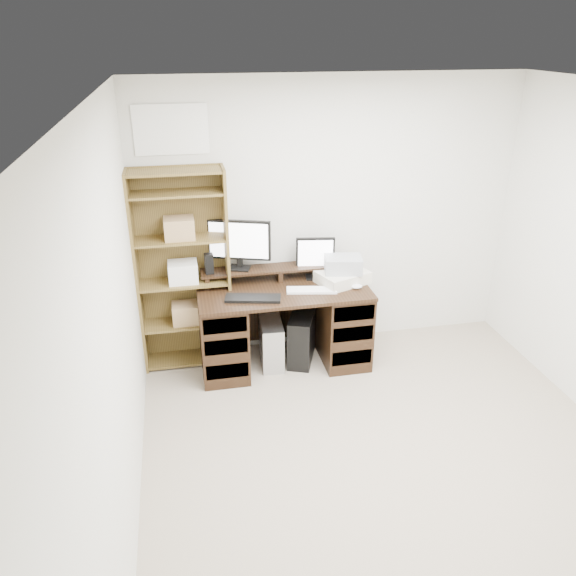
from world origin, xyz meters
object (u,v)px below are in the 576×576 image
object	(u,v)px
monitor_wide	(239,242)
tower_silver	(271,342)
tower_black	(302,337)
monitor_small	(315,256)
desk	(283,325)
bookshelf	(183,269)
printer	(342,277)

from	to	relation	value
monitor_wide	tower_silver	size ratio (longest dim) A/B	1.27
monitor_wide	tower_black	bearing A→B (deg)	-5.49
monitor_wide	monitor_small	xyz separation A→B (m)	(0.68, -0.07, -0.16)
desk	monitor_wide	xyz separation A→B (m)	(-0.35, 0.25, 0.73)
tower_black	bookshelf	distance (m)	1.25
desk	printer	xyz separation A→B (m)	(0.54, 0.02, 0.41)
monitor_small	tower_black	world-z (taller)	monitor_small
monitor_wide	tower_silver	world-z (taller)	monitor_wide
monitor_wide	tower_black	world-z (taller)	monitor_wide
monitor_wide	bookshelf	bearing A→B (deg)	-156.99
printer	tower_black	size ratio (longest dim) A/B	0.83
desk	monitor_wide	size ratio (longest dim) A/B	2.76
desk	bookshelf	size ratio (longest dim) A/B	0.83
tower_silver	tower_black	xyz separation A→B (m)	(0.29, 0.01, 0.02)
tower_silver	desk	bearing A→B (deg)	0.61
desk	printer	bearing A→B (deg)	2.23
printer	bookshelf	xyz separation A→B (m)	(-1.39, 0.19, 0.11)
desk	tower_black	distance (m)	0.23
monitor_small	printer	world-z (taller)	monitor_small
monitor_small	printer	distance (m)	0.31
monitor_wide	desk	bearing A→B (deg)	-16.93
desk	printer	size ratio (longest dim) A/B	3.54
monitor_small	printer	size ratio (longest dim) A/B	0.90
monitor_wide	bookshelf	xyz separation A→B (m)	(-0.50, -0.04, -0.20)
tower_silver	monitor_wide	bearing A→B (deg)	137.51
tower_black	desk	bearing A→B (deg)	-154.84
monitor_small	tower_black	distance (m)	0.76
monitor_wide	monitor_small	world-z (taller)	monitor_wide
monitor_small	desk	bearing A→B (deg)	-142.07
monitor_small	tower_silver	xyz separation A→B (m)	(-0.44, -0.18, -0.74)
printer	tower_black	world-z (taller)	printer
printer	tower_silver	distance (m)	0.88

